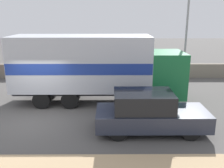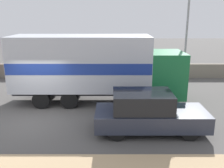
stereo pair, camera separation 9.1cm
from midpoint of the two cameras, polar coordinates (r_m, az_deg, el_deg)
name	(u,v)px [view 2 (the right image)]	position (r m, az deg, el deg)	size (l,w,h in m)	color
ground_plane	(34,121)	(11.63, -17.12, -8.07)	(80.00, 80.00, 0.00)	#514F4C
stone_wall_backdrop	(66,71)	(18.85, -10.32, 3.01)	(60.00, 0.35, 1.02)	gray
street_lamp	(189,15)	(17.77, 17.28, 14.81)	(0.56, 0.28, 7.88)	gray
box_truck	(94,66)	(13.02, -3.89, 4.16)	(8.80, 2.38, 3.51)	#196B38
car_hatchback	(149,113)	(10.00, 8.62, -6.48)	(4.38, 1.76, 1.64)	#282D3D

